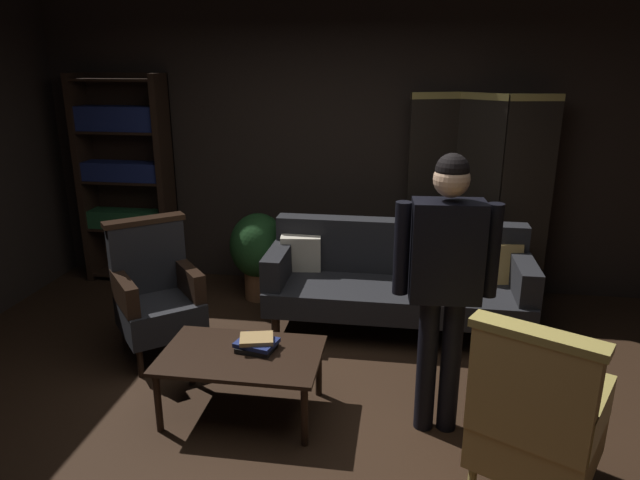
% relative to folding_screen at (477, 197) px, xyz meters
% --- Properties ---
extents(ground_plane, '(10.00, 10.00, 0.00)m').
position_rel_folding_screen_xyz_m(ground_plane, '(-1.22, -2.17, -0.99)').
color(ground_plane, black).
extents(back_wall, '(7.20, 0.10, 2.80)m').
position_rel_folding_screen_xyz_m(back_wall, '(-1.22, 0.28, 0.41)').
color(back_wall, black).
rests_on(back_wall, ground_plane).
extents(folding_screen, '(1.27, 0.30, 1.90)m').
position_rel_folding_screen_xyz_m(folding_screen, '(0.00, 0.00, 0.00)').
color(folding_screen, black).
rests_on(folding_screen, ground_plane).
extents(bookshelf, '(0.90, 0.32, 2.05)m').
position_rel_folding_screen_xyz_m(bookshelf, '(-3.37, 0.03, 0.10)').
color(bookshelf, black).
rests_on(bookshelf, ground_plane).
extents(velvet_couch, '(2.12, 0.78, 0.88)m').
position_rel_folding_screen_xyz_m(velvet_couch, '(-0.67, -0.71, -0.53)').
color(velvet_couch, black).
rests_on(velvet_couch, ground_plane).
extents(coffee_table, '(1.00, 0.64, 0.42)m').
position_rel_folding_screen_xyz_m(coffee_table, '(-1.61, -2.11, -0.61)').
color(coffee_table, black).
rests_on(coffee_table, ground_plane).
extents(armchair_gilt_accent, '(0.78, 0.78, 1.04)m').
position_rel_folding_screen_xyz_m(armchair_gilt_accent, '(0.05, -2.66, -0.50)').
color(armchair_gilt_accent, tan).
rests_on(armchair_gilt_accent, ground_plane).
extents(armchair_wing_left, '(0.81, 0.81, 1.04)m').
position_rel_folding_screen_xyz_m(armchair_wing_left, '(-2.46, -1.43, -0.50)').
color(armchair_wing_left, black).
rests_on(armchair_wing_left, ground_plane).
extents(standing_figure, '(0.59, 0.25, 1.70)m').
position_rel_folding_screen_xyz_m(standing_figure, '(-0.39, -2.09, 0.04)').
color(standing_figure, black).
rests_on(standing_figure, ground_plane).
extents(potted_plant, '(0.53, 0.53, 0.82)m').
position_rel_folding_screen_xyz_m(potted_plant, '(-1.97, -0.28, -0.51)').
color(potted_plant, brown).
rests_on(potted_plant, ground_plane).
extents(book_black_cloth, '(0.25, 0.23, 0.03)m').
position_rel_folding_screen_xyz_m(book_black_cloth, '(-1.53, -2.04, -0.55)').
color(book_black_cloth, black).
rests_on(book_black_cloth, coffee_table).
extents(book_navy_cloth, '(0.28, 0.24, 0.03)m').
position_rel_folding_screen_xyz_m(book_navy_cloth, '(-1.53, -2.04, -0.52)').
color(book_navy_cloth, navy).
rests_on(book_navy_cloth, book_black_cloth).
extents(book_tan_leather, '(0.24, 0.21, 0.03)m').
position_rel_folding_screen_xyz_m(book_tan_leather, '(-1.53, -2.04, -0.49)').
color(book_tan_leather, '#9E7A47').
rests_on(book_tan_leather, book_navy_cloth).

